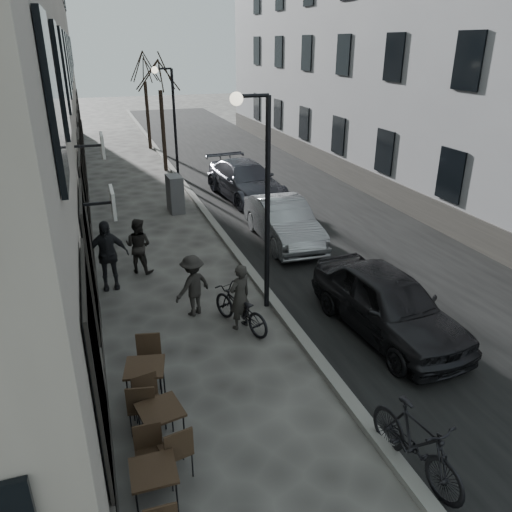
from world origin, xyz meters
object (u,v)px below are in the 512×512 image
streetlamp_near (260,182)px  bicycle (240,309)px  tree_near (159,73)px  car_far (245,180)px  bistro_set_c (146,381)px  pedestrian_near (138,246)px  car_mid (283,221)px  moped (416,442)px  streetlamp_far (170,114)px  utility_cabinet (175,194)px  pedestrian_mid (193,286)px  car_near (388,303)px  bistro_set_b (161,425)px  pedestrian_far (107,255)px  bistro_set_a (155,486)px  tree_far (144,67)px

streetlamp_near → bicycle: streetlamp_near is taller
tree_near → car_far: tree_near is taller
bistro_set_c → car_far: 13.09m
bistro_set_c → pedestrian_near: size_ratio=1.09×
car_mid → moped: car_mid is taller
streetlamp_far → utility_cabinet: 4.60m
streetlamp_far → utility_cabinet: (-0.63, -3.84, -2.46)m
pedestrian_mid → car_near: pedestrian_mid is taller
bicycle → car_near: bearing=135.2°
streetlamp_near → car_mid: 5.08m
bistro_set_b → pedestrian_mid: pedestrian_mid is taller
utility_cabinet → pedestrian_far: bearing=-118.3°
bistro_set_a → bistro_set_b: bistro_set_b is taller
streetlamp_far → tree_far: 9.12m
bistro_set_c → bistro_set_a: bearing=-82.5°
bistro_set_b → car_mid: size_ratio=0.39×
streetlamp_far → tree_near: tree_near is taller
bicycle → pedestrian_near: (-1.82, 3.79, 0.31)m
tree_near → car_mid: tree_near is taller
utility_cabinet → car_near: 10.56m
utility_cabinet → car_far: car_far is taller
bicycle → bistro_set_b: bearing=31.9°
tree_near → pedestrian_mid: size_ratio=3.78×
streetlamp_far → utility_cabinet: streetlamp_far is taller
moped → utility_cabinet: bearing=86.4°
bicycle → car_near: (3.03, -1.23, 0.26)m
bistro_set_a → pedestrian_far: 7.33m
streetlamp_far → car_mid: size_ratio=1.19×
bistro_set_a → pedestrian_near: (0.70, 8.10, 0.33)m
tree_near → streetlamp_near: bearing=-90.3°
streetlamp_near → car_mid: streetlamp_near is taller
bistro_set_b → utility_cabinet: 12.32m
moped → bistro_set_c: bearing=133.6°
tree_near → bistro_set_a: bearing=-99.4°
car_far → car_mid: bearing=-99.6°
tree_far → bistro_set_a: (-3.32, -26.06, -4.20)m
pedestrian_mid → car_far: pedestrian_mid is taller
tree_far → car_far: 12.78m
tree_near → car_near: bearing=-82.5°
tree_near → bistro_set_b: (-3.06, -18.92, -4.18)m
bistro_set_b → car_mid: (5.12, 7.83, 0.22)m
tree_far → utility_cabinet: size_ratio=4.08×
streetlamp_near → bistro_set_c: size_ratio=2.96×
tree_far → car_mid: tree_far is taller
bicycle → pedestrian_far: 4.06m
moped → car_far: bearing=74.0°
pedestrian_mid → pedestrian_far: 2.76m
bistro_set_b → streetlamp_far: bearing=67.9°
bistro_set_a → car_mid: bearing=59.9°
car_near → car_mid: 5.89m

